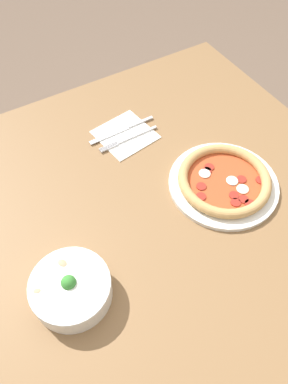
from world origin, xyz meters
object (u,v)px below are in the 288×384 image
pizza (224,181)px  knife (125,129)px  bowl (71,288)px  fork (129,138)px

pizza → knife: pizza is taller
knife → pizza: bearing=110.6°
bowl → fork: bearing=-43.9°
bowl → fork: bowl is taller
bowl → fork: 0.49m
pizza → bowl: bowl is taller
bowl → knife: 0.52m
pizza → bowl: (-0.07, 0.47, 0.02)m
fork → knife: same height
knife → fork: bearing=79.4°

